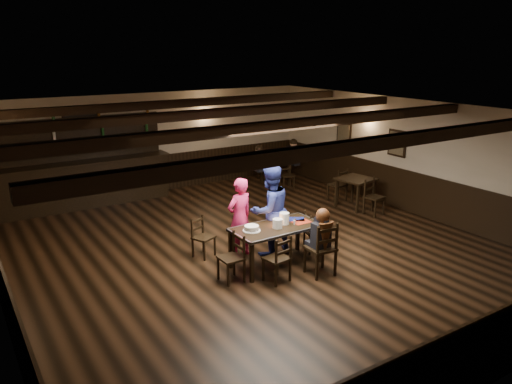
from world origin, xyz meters
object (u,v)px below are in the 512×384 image
man_blue (270,210)px  cake (252,229)px  chair_near_right (324,245)px  bar_counter (84,177)px  woman_pink (240,218)px  dining_table (277,230)px  chair_near_left (280,256)px

man_blue → cake: size_ratio=5.53×
chair_near_right → bar_counter: (-2.41, 6.37, 0.15)m
woman_pink → man_blue: size_ratio=0.88×
cake → chair_near_right: bearing=-43.2°
dining_table → man_blue: (0.20, 0.51, 0.20)m
chair_near_left → bar_counter: bearing=104.8°
bar_counter → cake: bearing=-74.9°
cake → chair_near_left: bearing=-77.9°
dining_table → cake: size_ratio=5.22×
dining_table → woman_pink: woman_pink is taller
chair_near_right → bar_counter: bearing=110.7°
dining_table → chair_near_right: bearing=-62.9°
bar_counter → chair_near_left: bearing=-75.2°
man_blue → cake: man_blue is taller
dining_table → bar_counter: (-1.99, 5.55, 0.05)m
chair_near_left → cake: size_ratio=2.62×
chair_near_right → chair_near_left: bearing=165.6°
chair_near_left → man_blue: 1.32m
woman_pink → cake: woman_pink is taller
dining_table → cake: 0.52m
chair_near_right → bar_counter: bar_counter is taller
chair_near_right → woman_pink: 1.73m
chair_near_left → woman_pink: bearing=89.2°
dining_table → woman_pink: (-0.34, 0.73, 0.09)m
woman_pink → cake: 0.70m
dining_table → woman_pink: bearing=115.2°
chair_near_right → bar_counter: size_ratio=0.23×
man_blue → chair_near_right: bearing=96.0°
chair_near_left → man_blue: man_blue is taller
dining_table → woman_pink: 0.81m
chair_near_left → woman_pink: (0.02, 1.34, 0.28)m
man_blue → dining_table: bearing=65.5°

